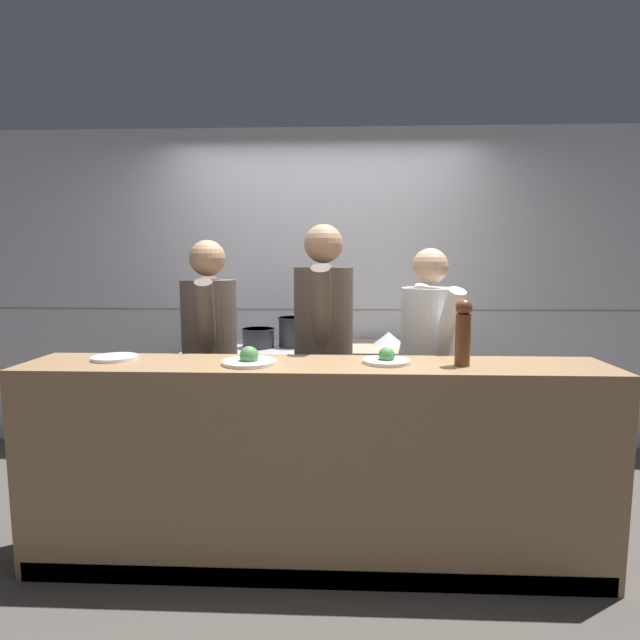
{
  "coord_description": "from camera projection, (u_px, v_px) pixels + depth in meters",
  "views": [
    {
      "loc": [
        0.14,
        -2.7,
        1.56
      ],
      "look_at": [
        0.01,
        0.66,
        1.15
      ],
      "focal_mm": 28.0,
      "sensor_mm": 36.0,
      "label": 1
    }
  ],
  "objects": [
    {
      "name": "oven_range",
      "position": [
        255.0,
        404.0,
        3.84
      ],
      "size": [
        0.97,
        0.71,
        0.9
      ],
      "color": "#38383D",
      "rests_on": "ground_plane"
    },
    {
      "name": "ground_plane",
      "position": [
        314.0,
        532.0,
        2.87
      ],
      "size": [
        14.0,
        14.0,
        0.0
      ],
      "primitive_type": "plane",
      "color": "#4C4742"
    },
    {
      "name": "chef_head_cook",
      "position": [
        210.0,
        360.0,
        3.13
      ],
      "size": [
        0.4,
        0.73,
        1.68
      ],
      "rotation": [
        0.0,
        0.0,
        0.18
      ],
      "color": "black",
      "rests_on": "ground_plane"
    },
    {
      "name": "prep_counter",
      "position": [
        390.0,
        405.0,
        3.8
      ],
      "size": [
        0.99,
        0.65,
        0.91
      ],
      "color": "gray",
      "rests_on": "ground_plane"
    },
    {
      "name": "plated_dish_dessert",
      "position": [
        387.0,
        359.0,
        2.47
      ],
      "size": [
        0.24,
        0.24,
        0.08
      ],
      "color": "white",
      "rests_on": "pass_counter"
    },
    {
      "name": "sauce_pot",
      "position": [
        258.0,
        337.0,
        3.74
      ],
      "size": [
        0.25,
        0.25,
        0.14
      ],
      "color": "#2D2D33",
      "rests_on": "oven_range"
    },
    {
      "name": "plated_dish_appetiser",
      "position": [
        249.0,
        360.0,
        2.44
      ],
      "size": [
        0.27,
        0.27,
        0.09
      ],
      "color": "white",
      "rests_on": "pass_counter"
    },
    {
      "name": "mixing_bowl_steel",
      "position": [
        389.0,
        338.0,
        3.78
      ],
      "size": [
        0.25,
        0.25,
        0.1
      ],
      "color": "#B7BABF",
      "rests_on": "prep_counter"
    },
    {
      "name": "plated_dish_main",
      "position": [
        115.0,
        358.0,
        2.56
      ],
      "size": [
        0.23,
        0.23,
        0.02
      ],
      "color": "white",
      "rests_on": "pass_counter"
    },
    {
      "name": "chef_sous",
      "position": [
        323.0,
        353.0,
        3.07
      ],
      "size": [
        0.36,
        0.77,
        1.77
      ],
      "rotation": [
        0.0,
        0.0,
        -0.01
      ],
      "color": "black",
      "rests_on": "ground_plane"
    },
    {
      "name": "pepper_mill",
      "position": [
        463.0,
        331.0,
        2.38
      ],
      "size": [
        0.08,
        0.08,
        0.32
      ],
      "color": "brown",
      "rests_on": "pass_counter"
    },
    {
      "name": "pass_counter",
      "position": [
        315.0,
        466.0,
        2.53
      ],
      "size": [
        2.9,
        0.45,
        1.05
      ],
      "color": "#93704C",
      "rests_on": "ground_plane"
    },
    {
      "name": "chef_line",
      "position": [
        427.0,
        367.0,
        3.05
      ],
      "size": [
        0.42,
        0.7,
        1.63
      ],
      "rotation": [
        0.0,
        0.0,
        0.33
      ],
      "color": "black",
      "rests_on": "ground_plane"
    },
    {
      "name": "stock_pot",
      "position": [
        215.0,
        331.0,
        3.79
      ],
      "size": [
        0.31,
        0.31,
        0.21
      ],
      "color": "#B7BABF",
      "rests_on": "oven_range"
    },
    {
      "name": "braising_pot",
      "position": [
        294.0,
        331.0,
        3.78
      ],
      "size": [
        0.25,
        0.25,
        0.22
      ],
      "color": "#2D2D33",
      "rests_on": "oven_range"
    },
    {
      "name": "wall_back_tiled",
      "position": [
        323.0,
        291.0,
        4.12
      ],
      "size": [
        8.0,
        0.06,
        2.6
      ],
      "color": "silver",
      "rests_on": "ground_plane"
    }
  ]
}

